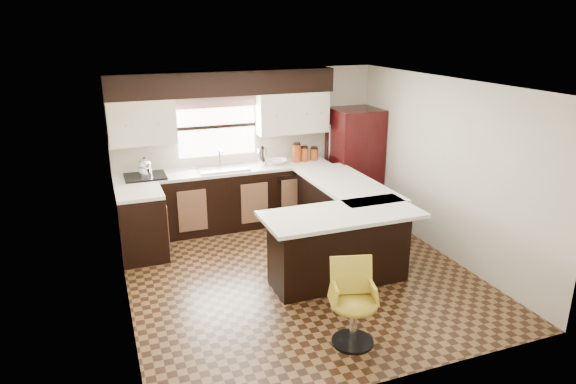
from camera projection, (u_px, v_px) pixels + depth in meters
name	position (u px, v px, depth m)	size (l,w,h in m)	color
floor	(299.00, 274.00, 6.58)	(4.40, 4.40, 0.00)	#49301A
ceiling	(301.00, 84.00, 5.83)	(4.40, 4.40, 0.00)	silver
wall_back	(248.00, 146.00, 8.16)	(4.40, 4.40, 0.00)	beige
wall_front	(400.00, 259.00, 4.25)	(4.40, 4.40, 0.00)	beige
wall_left	(119.00, 206.00, 5.50)	(4.40, 4.40, 0.00)	beige
wall_right	(444.00, 168.00, 6.91)	(4.40, 4.40, 0.00)	beige
base_cab_back	(227.00, 199.00, 7.98)	(3.30, 0.60, 0.90)	black
base_cab_left	(142.00, 226.00, 6.94)	(0.60, 0.70, 0.90)	black
counter_back	(226.00, 170.00, 7.83)	(3.30, 0.60, 0.04)	silver
counter_left	(139.00, 193.00, 6.80)	(0.60, 0.70, 0.04)	silver
soffit	(224.00, 83.00, 7.55)	(3.40, 0.35, 0.36)	black
upper_cab_left	(142.00, 122.00, 7.29)	(0.94, 0.35, 0.64)	beige
upper_cab_right	(292.00, 113.00, 8.07)	(1.14, 0.35, 0.64)	beige
window_pane	(217.00, 127.00, 7.86)	(1.20, 0.02, 0.90)	white
valance	(216.00, 101.00, 7.70)	(1.30, 0.06, 0.18)	#D19B93
sink	(223.00, 169.00, 7.78)	(0.75, 0.45, 0.03)	#B2B2B7
dishwasher	(294.00, 199.00, 8.07)	(0.58, 0.03, 0.78)	black
cooktop	(145.00, 176.00, 7.40)	(0.58, 0.50, 0.03)	black
peninsula_long	(342.00, 216.00, 7.30)	(0.60, 1.95, 0.90)	black
peninsula_return	(339.00, 248.00, 6.26)	(1.65, 0.60, 0.90)	black
counter_pen_long	(346.00, 184.00, 7.17)	(0.84, 1.95, 0.04)	silver
counter_pen_return	(342.00, 215.00, 6.02)	(1.89, 0.84, 0.04)	silver
refrigerator	(354.00, 162.00, 8.49)	(0.75, 0.72, 1.75)	black
bar_chair	(354.00, 305.00, 5.03)	(0.46, 0.46, 0.87)	gold
kettle	(145.00, 166.00, 7.35)	(0.20, 0.20, 0.27)	silver
percolator	(262.00, 157.00, 7.97)	(0.14, 0.14, 0.27)	silver
mixing_bowl	(278.00, 162.00, 8.09)	(0.29, 0.29, 0.07)	white
canister_large	(296.00, 153.00, 8.19)	(0.14, 0.14, 0.28)	#903A14
canister_med	(304.00, 154.00, 8.24)	(0.14, 0.14, 0.21)	#903A14
canister_small	(314.00, 154.00, 8.31)	(0.13, 0.13, 0.18)	#903A14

